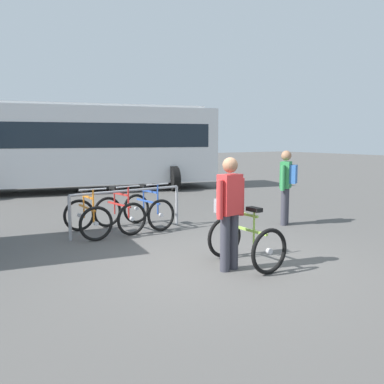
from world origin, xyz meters
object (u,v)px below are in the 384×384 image
(racked_bike_orange, at_px, (87,217))
(pedestrian_with_backpack, at_px, (287,183))
(racked_bike_blue, at_px, (148,210))
(bus_distant, at_px, (77,143))
(racked_bike_red, at_px, (119,213))
(person_with_featured_bike, at_px, (230,209))
(featured_bicycle, at_px, (240,232))

(racked_bike_orange, distance_m, pedestrian_with_backpack, 4.31)
(racked_bike_blue, height_order, bus_distant, bus_distant)
(racked_bike_red, distance_m, bus_distant, 7.39)
(racked_bike_blue, bearing_deg, pedestrian_with_backpack, -28.08)
(bus_distant, bearing_deg, racked_bike_red, -101.03)
(pedestrian_with_backpack, bearing_deg, racked_bike_red, 158.00)
(person_with_featured_bike, bearing_deg, racked_bike_orange, 107.54)
(racked_bike_blue, bearing_deg, racked_bike_orange, -174.73)
(featured_bicycle, distance_m, person_with_featured_bike, 0.58)
(racked_bike_blue, bearing_deg, person_with_featured_bike, -96.30)
(racked_bike_orange, height_order, featured_bicycle, featured_bicycle)
(racked_bike_red, height_order, racked_bike_blue, same)
(pedestrian_with_backpack, relative_size, bus_distant, 0.16)
(featured_bicycle, bearing_deg, racked_bike_orange, 114.15)
(racked_bike_red, relative_size, featured_bicycle, 0.97)
(racked_bike_blue, bearing_deg, racked_bike_red, -174.73)
(racked_bike_blue, distance_m, featured_bicycle, 3.18)
(racked_bike_blue, bearing_deg, featured_bicycle, -90.46)
(racked_bike_orange, relative_size, bus_distant, 0.11)
(pedestrian_with_backpack, bearing_deg, bus_distant, 103.14)
(bus_distant, bearing_deg, person_with_featured_bike, -95.82)
(featured_bicycle, bearing_deg, racked_bike_blue, 89.54)
(racked_bike_orange, distance_m, bus_distant, 7.61)
(racked_bike_orange, xyz_separation_m, featured_bicycle, (1.37, -3.05, 0.12))
(person_with_featured_bike, relative_size, bus_distant, 0.16)
(racked_bike_red, distance_m, pedestrian_with_backpack, 3.68)
(racked_bike_red, distance_m, racked_bike_blue, 0.70)
(pedestrian_with_backpack, xyz_separation_m, bus_distant, (-1.98, 8.49, 0.80))
(racked_bike_orange, distance_m, person_with_featured_bike, 3.44)
(person_with_featured_bike, xyz_separation_m, bus_distant, (1.06, 10.43, 0.83))
(racked_bike_red, relative_size, racked_bike_blue, 1.01)
(person_with_featured_bike, bearing_deg, featured_bicycle, 27.94)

